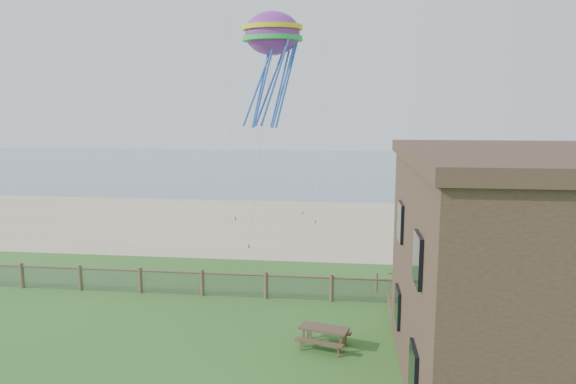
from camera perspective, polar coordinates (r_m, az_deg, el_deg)
name	(u,v)px	position (r m, az deg, el deg)	size (l,w,h in m)	color
ground	(238,360)	(18.69, -5.58, -18.09)	(160.00, 160.00, 0.00)	#336121
sand_beach	(300,224)	(39.35, 1.31, -3.58)	(72.00, 20.00, 0.02)	tan
ocean	(326,166)	(82.77, 4.26, 2.93)	(160.00, 68.00, 0.02)	slate
chainlink_fence	(266,287)	(23.90, -2.47, -10.48)	(36.20, 0.20, 1.25)	brown
motel_deck	(575,315)	(24.61, 29.27, -11.80)	(15.00, 2.00, 0.50)	brown
picnic_table	(324,337)	(19.38, 4.00, -15.82)	(1.76, 1.33, 0.74)	brown
octopus_kite	(272,66)	(28.22, -1.74, 13.77)	(3.24, 2.28, 6.66)	#E92445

